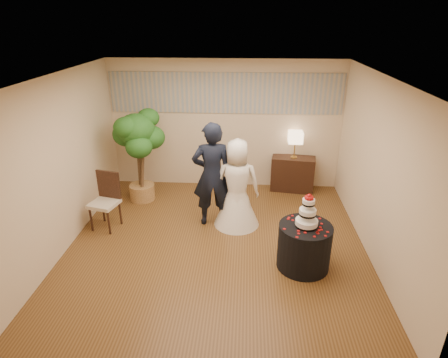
# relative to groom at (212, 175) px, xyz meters

# --- Properties ---
(floor) EXTENTS (5.00, 5.00, 0.00)m
(floor) POSITION_rel_groom_xyz_m (0.14, -0.74, -0.98)
(floor) COLOR brown
(floor) RESTS_ON ground
(ceiling) EXTENTS (5.00, 5.00, 0.00)m
(ceiling) POSITION_rel_groom_xyz_m (0.14, -0.74, 1.82)
(ceiling) COLOR white
(ceiling) RESTS_ON wall_back
(wall_back) EXTENTS (5.00, 0.06, 2.80)m
(wall_back) POSITION_rel_groom_xyz_m (0.14, 1.76, 0.42)
(wall_back) COLOR beige
(wall_back) RESTS_ON ground
(wall_front) EXTENTS (5.00, 0.06, 2.80)m
(wall_front) POSITION_rel_groom_xyz_m (0.14, -3.24, 0.42)
(wall_front) COLOR beige
(wall_front) RESTS_ON ground
(wall_left) EXTENTS (0.06, 5.00, 2.80)m
(wall_left) POSITION_rel_groom_xyz_m (-2.36, -0.74, 0.42)
(wall_left) COLOR beige
(wall_left) RESTS_ON ground
(wall_right) EXTENTS (0.06, 5.00, 2.80)m
(wall_right) POSITION_rel_groom_xyz_m (2.64, -0.74, 0.42)
(wall_right) COLOR beige
(wall_right) RESTS_ON ground
(mural_border) EXTENTS (4.90, 0.02, 0.85)m
(mural_border) POSITION_rel_groom_xyz_m (0.14, 1.74, 1.12)
(mural_border) COLOR #9C9C94
(mural_border) RESTS_ON wall_back
(groom) EXTENTS (0.78, 0.58, 1.95)m
(groom) POSITION_rel_groom_xyz_m (0.00, 0.00, 0.00)
(groom) COLOR black
(groom) RESTS_ON floor
(bride) EXTENTS (0.86, 0.86, 1.66)m
(bride) POSITION_rel_groom_xyz_m (0.45, -0.03, -0.15)
(bride) COLOR white
(bride) RESTS_ON floor
(cake_table) EXTENTS (0.86, 0.86, 0.72)m
(cake_table) POSITION_rel_groom_xyz_m (1.53, -1.25, -0.61)
(cake_table) COLOR black
(cake_table) RESTS_ON floor
(wedding_cake) EXTENTS (0.34, 0.34, 0.53)m
(wedding_cake) POSITION_rel_groom_xyz_m (1.53, -1.25, 0.01)
(wedding_cake) COLOR white
(wedding_cake) RESTS_ON cake_table
(console) EXTENTS (0.97, 0.54, 0.77)m
(console) POSITION_rel_groom_xyz_m (1.64, 1.54, -0.59)
(console) COLOR black
(console) RESTS_ON floor
(table_lamp) EXTENTS (0.30, 0.30, 0.58)m
(table_lamp) POSITION_rel_groom_xyz_m (1.64, 1.54, 0.09)
(table_lamp) COLOR beige
(table_lamp) RESTS_ON console
(ficus_tree) EXTENTS (1.30, 1.30, 1.95)m
(ficus_tree) POSITION_rel_groom_xyz_m (-1.57, 0.87, 0.00)
(ficus_tree) COLOR #235D1D
(ficus_tree) RESTS_ON floor
(side_chair) EXTENTS (0.58, 0.60, 1.04)m
(side_chair) POSITION_rel_groom_xyz_m (-1.93, -0.31, -0.45)
(side_chair) COLOR black
(side_chair) RESTS_ON floor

